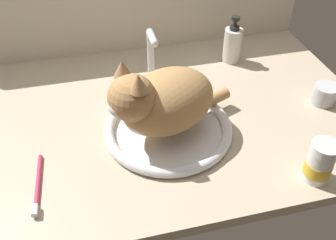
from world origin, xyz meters
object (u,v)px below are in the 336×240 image
(pill_bottle, at_px, (320,163))
(toothbrush, at_px, (38,185))
(sink_basin, at_px, (168,128))
(cat, at_px, (161,101))
(metal_jar, at_px, (325,94))
(soap_pump_bottle, at_px, (232,44))
(faucet, at_px, (151,67))

(pill_bottle, xyz_separation_m, toothbrush, (-0.61, 0.12, -0.04))
(sink_basin, relative_size, cat, 0.97)
(metal_jar, height_order, soap_pump_bottle, soap_pump_bottle)
(faucet, height_order, cat, cat)
(sink_basin, relative_size, pill_bottle, 3.17)
(cat, relative_size, metal_jar, 5.13)
(pill_bottle, distance_m, metal_jar, 0.30)
(toothbrush, bearing_deg, faucet, 44.13)
(faucet, distance_m, pill_bottle, 0.52)
(metal_jar, distance_m, toothbrush, 0.79)
(sink_basin, distance_m, metal_jar, 0.46)
(cat, xyz_separation_m, toothbrush, (-0.30, -0.10, -0.10))
(sink_basin, bearing_deg, faucet, 90.00)
(faucet, relative_size, metal_jar, 2.84)
(faucet, xyz_separation_m, metal_jar, (0.46, -0.19, -0.04))
(pill_bottle, bearing_deg, soap_pump_bottle, 90.14)
(sink_basin, height_order, pill_bottle, pill_bottle)
(soap_pump_bottle, bearing_deg, sink_basin, -134.16)
(faucet, relative_size, soap_pump_bottle, 1.22)
(toothbrush, bearing_deg, pill_bottle, -10.96)
(faucet, relative_size, cat, 0.55)
(sink_basin, bearing_deg, metal_jar, 2.19)
(faucet, bearing_deg, metal_jar, -22.14)
(toothbrush, bearing_deg, metal_jar, 9.25)
(sink_basin, bearing_deg, toothbrush, -161.25)
(faucet, bearing_deg, sink_basin, -90.00)
(sink_basin, distance_m, pill_bottle, 0.37)
(pill_bottle, height_order, toothbrush, pill_bottle)
(sink_basin, distance_m, soap_pump_bottle, 0.41)
(pill_bottle, xyz_separation_m, soap_pump_bottle, (-0.00, 0.52, 0.01))
(cat, bearing_deg, soap_pump_bottle, 44.70)
(cat, relative_size, toothbrush, 1.95)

